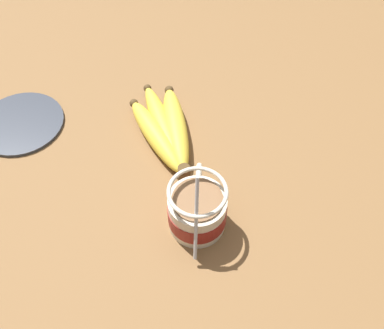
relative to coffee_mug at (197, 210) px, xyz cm
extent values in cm
cube|color=brown|center=(9.63, 3.96, -5.31)|extent=(131.80, 131.80, 3.29)
cylinder|color=beige|center=(-0.12, 0.00, -0.35)|extent=(8.48, 8.48, 6.62)
cylinder|color=maroon|center=(-0.12, 0.00, -0.60)|extent=(8.68, 8.68, 3.06)
torus|color=beige|center=(4.96, 0.00, 0.71)|extent=(5.10, 0.90, 5.10)
cylinder|color=#846042|center=(-0.12, 0.00, 3.06)|extent=(7.28, 7.28, 0.40)
torus|color=beige|center=(-0.12, 0.00, 5.08)|extent=(8.48, 8.48, 0.60)
cylinder|color=#B2B2B7|center=(-4.09, 0.00, 4.21)|extent=(5.44, 0.50, 12.92)
ellipsoid|color=#B2B2B7|center=(-1.61, 0.00, -2.16)|extent=(3.00, 2.00, 0.80)
cylinder|color=#4C381E|center=(7.16, 2.36, -0.98)|extent=(2.00, 2.00, 3.00)
ellipsoid|color=gold|center=(17.47, 4.51, -1.78)|extent=(19.44, 7.56, 3.75)
sphere|color=#4C381E|center=(26.81, 6.45, -1.78)|extent=(1.69, 1.69, 1.69)
ellipsoid|color=gold|center=(17.74, 6.68, -2.02)|extent=(20.56, 10.90, 3.28)
sphere|color=#4C381E|center=(27.40, 10.61, -2.02)|extent=(1.47, 1.47, 1.47)
ellipsoid|color=gold|center=(15.59, 7.75, -1.91)|extent=(17.07, 12.65, 3.50)
sphere|color=#4C381E|center=(23.19, 12.61, -1.91)|extent=(1.57, 1.57, 1.57)
cylinder|color=#333842|center=(18.56, 32.65, -3.36)|extent=(15.34, 15.34, 0.60)
camera|label=1|loc=(-32.18, -0.92, 53.51)|focal=40.00mm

